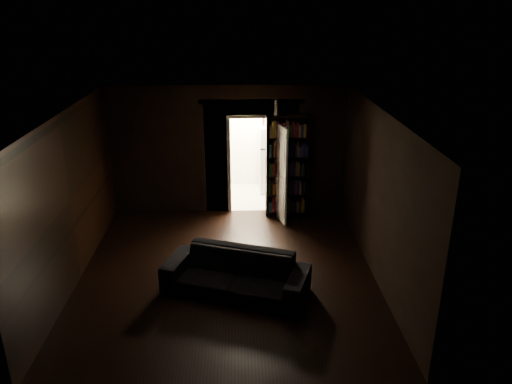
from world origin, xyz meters
TOP-DOWN VIEW (x-y plane):
  - ground at (0.00, 0.00)m, footprint 5.50×5.50m
  - room_walls at (-0.01, 1.07)m, footprint 5.02×5.61m
  - kitchen_alcove at (0.50, 3.87)m, footprint 2.20×1.80m
  - sofa at (0.15, -0.57)m, footprint 2.49×1.69m
  - bookshelf at (1.25, 2.55)m, footprint 0.94×0.45m
  - refrigerator at (1.10, 4.03)m, footprint 0.88×0.84m
  - door at (1.07, 2.32)m, footprint 0.26×0.84m
  - figurine at (1.00, 2.58)m, footprint 0.12×0.12m
  - bottles at (1.07, 3.92)m, footprint 0.70×0.25m

SIDE VIEW (x-z plane):
  - ground at x=0.00m, z-range 0.00..0.00m
  - sofa at x=0.15m, z-range 0.00..0.88m
  - refrigerator at x=1.10m, z-range 0.00..1.65m
  - door at x=1.07m, z-range 0.00..2.05m
  - bookshelf at x=1.25m, z-range 0.00..2.20m
  - kitchen_alcove at x=0.50m, z-range -0.09..2.51m
  - room_walls at x=-0.01m, z-range 0.26..3.10m
  - bottles at x=1.07m, z-range 1.65..1.94m
  - figurine at x=1.00m, z-range 2.20..2.50m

